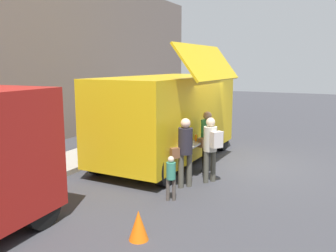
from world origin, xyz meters
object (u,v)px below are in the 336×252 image
at_px(food_truck_main, 168,115).
at_px(child_near_queue, 171,174).
at_px(customer_mid_with_backpack, 211,143).
at_px(customer_front_ordering, 207,137).
at_px(traffic_cone_orange, 139,225).
at_px(trash_bin, 164,121).
at_px(customer_rear_waiting, 185,147).

distance_m(food_truck_main, child_near_queue, 3.56).
height_order(food_truck_main, customer_mid_with_backpack, food_truck_main).
xyz_separation_m(customer_mid_with_backpack, child_near_queue, (-1.61, 0.39, -0.44)).
height_order(customer_front_ordering, customer_mid_with_backpack, customer_front_ordering).
xyz_separation_m(food_truck_main, traffic_cone_orange, (-5.01, -1.84, -1.23)).
height_order(trash_bin, customer_mid_with_backpack, customer_mid_with_backpack).
distance_m(traffic_cone_orange, child_near_queue, 1.98).
distance_m(trash_bin, customer_rear_waiting, 7.45).
bearing_deg(food_truck_main, customer_rear_waiting, -143.21).
bearing_deg(customer_front_ordering, food_truck_main, -11.54).
distance_m(customer_mid_with_backpack, customer_rear_waiting, 0.80).
xyz_separation_m(trash_bin, child_near_queue, (-7.35, -3.88, 0.11)).
relative_size(traffic_cone_orange, customer_front_ordering, 0.31).
bearing_deg(customer_rear_waiting, trash_bin, -18.53).
relative_size(trash_bin, customer_mid_with_backpack, 0.60).
height_order(traffic_cone_orange, trash_bin, trash_bin).
height_order(food_truck_main, customer_rear_waiting, food_truck_main).
distance_m(food_truck_main, customer_rear_waiting, 2.62).
distance_m(food_truck_main, customer_front_ordering, 1.72).
xyz_separation_m(traffic_cone_orange, customer_mid_with_backpack, (3.54, -0.11, 0.79)).
height_order(customer_rear_waiting, child_near_queue, customer_rear_waiting).
bearing_deg(customer_mid_with_backpack, food_truck_main, -1.85).
relative_size(food_truck_main, customer_front_ordering, 3.29).
distance_m(traffic_cone_orange, customer_mid_with_backpack, 3.63).
distance_m(customer_front_ordering, customer_mid_with_backpack, 0.93).
distance_m(trash_bin, customer_front_ordering, 6.27).
bearing_deg(food_truck_main, customer_mid_with_backpack, -125.16).
bearing_deg(customer_front_ordering, child_near_queue, 101.56).
relative_size(traffic_cone_orange, customer_rear_waiting, 0.31).
xyz_separation_m(trash_bin, customer_mid_with_backpack, (-5.74, -4.28, 0.54)).
height_order(traffic_cone_orange, customer_mid_with_backpack, customer_mid_with_backpack).
bearing_deg(customer_rear_waiting, customer_mid_with_backpack, -85.52).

